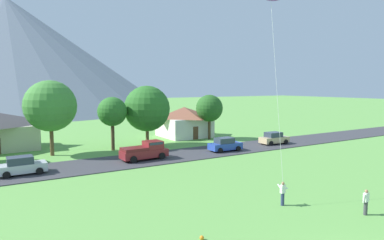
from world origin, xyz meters
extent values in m
cube|color=#38383D|center=(0.00, 26.86, 0.04)|extent=(160.00, 6.90, 0.08)
cone|color=gray|center=(11.22, 160.77, 10.66)|extent=(104.07, 104.07, 21.31)
cone|color=slate|center=(-8.51, 128.21, 19.60)|extent=(112.21, 112.21, 39.20)
cube|color=silver|center=(12.80, 39.71, 1.56)|extent=(7.10, 7.21, 3.12)
pyramid|color=brown|center=(12.80, 39.71, 3.98)|extent=(7.66, 7.79, 1.72)
cube|color=brown|center=(12.80, 36.08, 1.00)|extent=(0.90, 0.06, 2.00)
cylinder|color=#4C3823|center=(-0.91, 34.09, 1.80)|extent=(0.44, 0.44, 3.61)
sphere|color=#286623|center=(-0.91, 34.09, 5.01)|extent=(3.74, 3.74, 3.74)
cylinder|color=brown|center=(4.10, 34.60, 1.42)|extent=(0.44, 0.44, 2.84)
sphere|color=#286623|center=(4.10, 34.60, 5.19)|extent=(6.25, 6.25, 6.25)
cylinder|color=brown|center=(-8.17, 34.58, 1.83)|extent=(0.44, 0.44, 3.66)
sphere|color=#3D7F33|center=(-8.17, 34.58, 5.93)|extent=(6.03, 6.03, 6.03)
cylinder|color=#4C3823|center=(14.80, 35.30, 1.63)|extent=(0.44, 0.44, 3.27)
sphere|color=#23561E|center=(14.80, 35.30, 4.83)|extent=(4.17, 4.17, 4.17)
cube|color=#2847A8|center=(11.06, 26.05, 0.68)|extent=(4.26, 1.95, 0.80)
cube|color=#2D3847|center=(10.91, 26.05, 1.42)|extent=(2.26, 1.66, 0.68)
cylinder|color=black|center=(12.44, 26.92, 0.40)|extent=(0.65, 0.26, 0.64)
cylinder|color=black|center=(12.37, 25.08, 0.40)|extent=(0.65, 0.26, 0.64)
cylinder|color=black|center=(9.74, 27.02, 0.40)|extent=(0.65, 0.26, 0.64)
cylinder|color=black|center=(9.67, 25.18, 0.40)|extent=(0.65, 0.26, 0.64)
cube|color=tan|center=(20.06, 26.64, 0.68)|extent=(4.28, 2.00, 0.80)
cube|color=#2D3847|center=(19.91, 26.64, 1.42)|extent=(2.27, 1.69, 0.68)
cylinder|color=black|center=(21.46, 27.49, 0.40)|extent=(0.65, 0.27, 0.64)
cylinder|color=black|center=(21.37, 25.65, 0.40)|extent=(0.65, 0.27, 0.64)
cylinder|color=black|center=(18.76, 27.62, 0.40)|extent=(0.65, 0.27, 0.64)
cylinder|color=black|center=(18.67, 25.78, 0.40)|extent=(0.65, 0.27, 0.64)
cube|color=#B7BCC1|center=(-11.96, 26.54, 0.68)|extent=(4.25, 1.92, 0.80)
cube|color=#2D3847|center=(-12.11, 26.53, 1.42)|extent=(2.25, 1.65, 0.68)
cylinder|color=black|center=(-10.64, 27.50, 0.40)|extent=(0.65, 0.26, 0.64)
cylinder|color=black|center=(-10.58, 25.66, 0.40)|extent=(0.65, 0.26, 0.64)
cylinder|color=black|center=(-13.34, 27.42, 0.40)|extent=(0.65, 0.26, 0.64)
cylinder|color=black|center=(-13.28, 25.58, 0.40)|extent=(0.65, 0.26, 0.64)
cube|color=maroon|center=(0.27, 26.63, 0.75)|extent=(5.26, 2.17, 0.84)
cube|color=maroon|center=(1.37, 26.67, 1.62)|extent=(1.96, 1.90, 0.90)
cube|color=#2D3847|center=(1.37, 26.67, 1.89)|extent=(1.68, 1.93, 0.28)
cube|color=maroon|center=(-0.88, 26.59, 1.35)|extent=(2.76, 2.05, 0.36)
cylinder|color=black|center=(1.93, 27.71, 0.46)|extent=(0.77, 0.30, 0.76)
cylinder|color=black|center=(2.00, 25.67, 0.46)|extent=(0.77, 0.30, 0.76)
cylinder|color=black|center=(-1.46, 27.60, 0.46)|extent=(0.77, 0.30, 0.76)
cylinder|color=black|center=(-1.40, 25.56, 0.46)|extent=(0.77, 0.30, 0.76)
cylinder|color=navy|center=(2.94, 8.36, 0.44)|extent=(0.24, 0.24, 0.88)
cube|color=white|center=(2.94, 8.36, 1.17)|extent=(0.36, 0.22, 0.58)
sphere|color=#9E7051|center=(2.94, 8.36, 1.57)|extent=(0.21, 0.21, 0.21)
cylinder|color=white|center=(2.72, 8.42, 1.31)|extent=(0.18, 0.55, 0.37)
cylinder|color=white|center=(3.16, 8.42, 1.31)|extent=(0.18, 0.55, 0.37)
cylinder|color=silver|center=(3.75, 10.06, 8.54)|extent=(1.65, 3.43, 13.99)
cylinder|color=#3D3D42|center=(6.24, 4.37, 0.44)|extent=(0.24, 0.24, 0.88)
cube|color=white|center=(6.24, 4.37, 1.17)|extent=(0.36, 0.22, 0.58)
sphere|color=#9E7051|center=(6.24, 4.37, 1.57)|extent=(0.21, 0.21, 0.21)
cylinder|color=white|center=(6.02, 4.37, 1.12)|extent=(0.12, 0.18, 0.59)
cylinder|color=white|center=(6.46, 4.37, 1.12)|extent=(0.12, 0.18, 0.59)
sphere|color=orange|center=(-4.71, 6.78, 0.12)|extent=(0.24, 0.24, 0.24)
camera|label=1|loc=(-14.08, -7.90, 8.29)|focal=31.51mm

